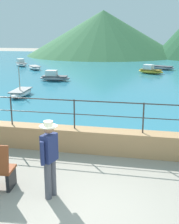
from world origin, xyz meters
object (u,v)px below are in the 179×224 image
object	(u,v)px
boat_2	(21,92)
boat_4	(163,68)
boat_0	(21,64)
boat_3	(54,77)
boat_5	(35,67)
boat_6	(150,70)
person_walking	(49,156)

from	to	relation	value
boat_2	boat_4	xyz separation A→B (m)	(8.26, 14.00, -0.00)
boat_0	boat_2	size ratio (longest dim) A/B	0.99
boat_2	boat_3	world-z (taller)	boat_2
boat_5	boat_6	distance (m)	11.00
person_walking	boat_2	bearing A→B (deg)	117.86
person_walking	boat_0	xyz separation A→B (m)	(-11.44, 23.71, -0.65)
boat_6	boat_4	bearing A→B (deg)	69.13
boat_5	boat_6	bearing A→B (deg)	-3.65
person_walking	boat_5	size ratio (longest dim) A/B	0.74
boat_6	boat_3	bearing A→B (deg)	-142.40
person_walking	boat_5	distance (m)	22.99
boat_4	boat_5	bearing A→B (deg)	-169.09
boat_4	boat_5	world-z (taller)	same
person_walking	boat_3	xyz separation A→B (m)	(-4.92, 15.11, -0.65)
person_walking	boat_3	distance (m)	15.90
person_walking	boat_4	size ratio (longest dim) A/B	0.71
boat_0	boat_4	bearing A→B (deg)	-0.74
boat_6	boat_2	bearing A→B (deg)	-122.94
boat_0	boat_3	xyz separation A→B (m)	(6.53, -8.60, 0.00)
person_walking	boat_5	xyz separation A→B (m)	(-8.91, 21.18, -0.72)
boat_2	boat_0	bearing A→B (deg)	114.31
boat_4	boat_0	bearing A→B (deg)	179.26
boat_4	boat_6	distance (m)	3.25
person_walking	boat_5	world-z (taller)	person_walking
boat_3	boat_5	size ratio (longest dim) A/B	1.00
boat_3	boat_0	bearing A→B (deg)	127.19
boat_2	boat_4	world-z (taller)	boat_2
boat_0	boat_2	world-z (taller)	boat_2
boat_2	boat_6	size ratio (longest dim) A/B	0.96
boat_3	boat_2	bearing A→B (deg)	-91.23
boat_2	boat_6	distance (m)	13.06
person_walking	boat_3	bearing A→B (deg)	108.02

